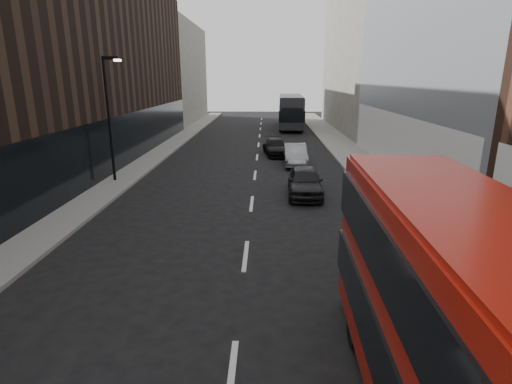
# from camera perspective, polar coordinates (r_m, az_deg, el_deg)

# --- Properties ---
(sidewalk_right) EXTENTS (3.00, 80.00, 0.15)m
(sidewalk_right) POSITION_cam_1_polar(r_m,az_deg,el_deg) (31.17, 14.08, 4.56)
(sidewalk_right) COLOR slate
(sidewalk_right) RESTS_ON ground
(sidewalk_left) EXTENTS (2.00, 80.00, 0.15)m
(sidewalk_left) POSITION_cam_1_polar(r_m,az_deg,el_deg) (31.63, -14.58, 4.69)
(sidewalk_left) COLOR slate
(sidewalk_left) RESTS_ON ground
(building_modern_block) EXTENTS (5.03, 22.00, 20.00)m
(building_modern_block) POSITION_cam_1_polar(r_m,az_deg,el_deg) (28.26, 25.95, 22.44)
(building_modern_block) COLOR #A9ADB4
(building_modern_block) RESTS_ON ground
(building_victorian) EXTENTS (6.50, 24.00, 21.00)m
(building_victorian) POSITION_cam_1_polar(r_m,az_deg,el_deg) (50.12, 14.62, 19.71)
(building_victorian) COLOR slate
(building_victorian) RESTS_ON ground
(building_left_mid) EXTENTS (5.00, 24.00, 14.00)m
(building_left_mid) POSITION_cam_1_polar(r_m,az_deg,el_deg) (36.91, -18.66, 16.76)
(building_left_mid) COLOR black
(building_left_mid) RESTS_ON ground
(building_left_far) EXTENTS (5.00, 20.00, 13.00)m
(building_left_far) POSITION_cam_1_polar(r_m,az_deg,el_deg) (58.12, -11.12, 16.22)
(building_left_far) COLOR slate
(building_left_far) RESTS_ON ground
(street_lamp) EXTENTS (1.06, 0.22, 7.00)m
(street_lamp) POSITION_cam_1_polar(r_m,az_deg,el_deg) (24.57, -20.19, 10.79)
(street_lamp) COLOR black
(street_lamp) RESTS_ON sidewalk_left
(red_bus) EXTENTS (2.83, 10.49, 4.20)m
(red_bus) POSITION_cam_1_polar(r_m,az_deg,el_deg) (6.71, 29.68, -19.62)
(red_bus) COLOR #A3150A
(red_bus) RESTS_ON ground
(grey_bus) EXTENTS (3.26, 12.28, 3.93)m
(grey_bus) POSITION_cam_1_polar(r_m,az_deg,el_deg) (50.19, 4.97, 11.50)
(grey_bus) COLOR black
(grey_bus) RESTS_ON ground
(car_a) EXTENTS (1.99, 4.50, 1.51)m
(car_a) POSITION_cam_1_polar(r_m,az_deg,el_deg) (21.21, 7.01, 1.54)
(car_a) COLOR black
(car_a) RESTS_ON ground
(car_b) EXTENTS (1.54, 4.42, 1.46)m
(car_b) POSITION_cam_1_polar(r_m,az_deg,el_deg) (28.77, 5.60, 5.36)
(car_b) COLOR gray
(car_b) RESTS_ON ground
(car_c) EXTENTS (2.36, 4.60, 1.28)m
(car_c) POSITION_cam_1_polar(r_m,az_deg,el_deg) (32.36, 2.87, 6.45)
(car_c) COLOR black
(car_c) RESTS_ON ground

